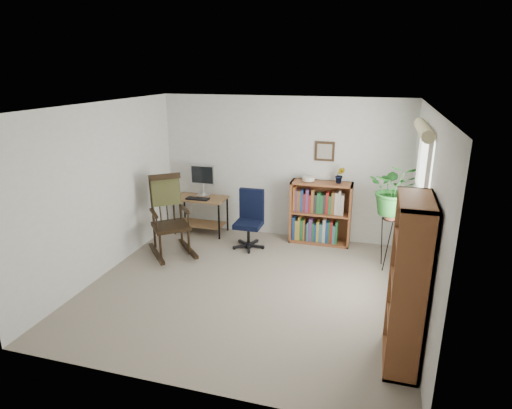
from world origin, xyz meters
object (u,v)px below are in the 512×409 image
(low_bookshelf, at_px, (320,213))
(tall_bookshelf, at_px, (408,284))
(desk, at_px, (201,215))
(office_chair, at_px, (248,220))
(rocking_chair, at_px, (170,216))

(low_bookshelf, distance_m, tall_bookshelf, 3.11)
(desk, relative_size, office_chair, 0.94)
(rocking_chair, bearing_deg, office_chair, -12.34)
(office_chair, height_order, rocking_chair, rocking_chair)
(desk, xyz_separation_m, tall_bookshelf, (3.31, -2.73, 0.53))
(office_chair, height_order, tall_bookshelf, tall_bookshelf)
(tall_bookshelf, bearing_deg, desk, 140.50)
(rocking_chair, distance_m, low_bookshelf, 2.46)
(rocking_chair, distance_m, tall_bookshelf, 3.83)
(desk, height_order, low_bookshelf, low_bookshelf)
(desk, distance_m, rocking_chair, 1.04)
(desk, height_order, office_chair, office_chair)
(office_chair, xyz_separation_m, tall_bookshelf, (2.30, -2.30, 0.37))
(desk, xyz_separation_m, low_bookshelf, (2.10, 0.12, 0.20))
(desk, bearing_deg, low_bookshelf, 3.27)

